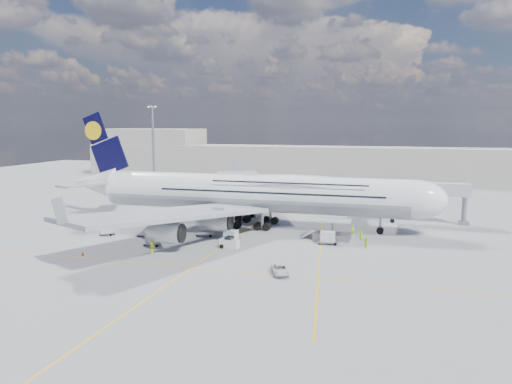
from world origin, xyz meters
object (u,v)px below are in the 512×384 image
(dolly_back, at_px, (107,230))
(dolly_nose_far, at_px, (328,237))
(dolly_row_a, at_px, (152,240))
(cone_wing_right_outer, at_px, (83,254))
(cone_wing_left_outer, at_px, (198,203))
(crew_loader, at_px, (366,244))
(light_mast, at_px, (153,149))
(baggage_tug, at_px, (229,243))
(crew_nose, at_px, (353,231))
(cone_wing_right_inner, at_px, (211,234))
(airliner, at_px, (253,192))
(dolly_nose_near, at_px, (231,235))
(catering_truck_outer, at_px, (207,195))
(cone_tail, at_px, (84,222))
(jet_bridge, at_px, (408,191))
(crew_van, at_px, (361,235))
(catering_truck_inner, at_px, (245,208))
(dolly_row_c, at_px, (205,234))
(crew_wing, at_px, (174,236))
(service_van, at_px, (280,270))
(cone_wing_left_inner, at_px, (219,214))
(crew_tug, at_px, (152,247))
(cargo_loader, at_px, (331,233))
(cone_nose, at_px, (399,226))
(dolly_row_b, at_px, (146,230))

(dolly_back, relative_size, dolly_nose_far, 0.86)
(dolly_row_a, height_order, cone_wing_right_outer, dolly_row_a)
(dolly_back, height_order, cone_wing_left_outer, dolly_back)
(crew_loader, bearing_deg, light_mast, 167.82)
(baggage_tug, height_order, cone_wing_right_outer, baggage_tug)
(crew_nose, relative_size, cone_wing_right_inner, 3.04)
(airliner, distance_m, dolly_nose_near, 14.21)
(baggage_tug, distance_m, catering_truck_outer, 49.58)
(light_mast, bearing_deg, cone_tail, -82.24)
(jet_bridge, distance_m, dolly_back, 59.64)
(dolly_nose_near, bearing_deg, crew_van, 28.43)
(catering_truck_inner, bearing_deg, dolly_row_c, -85.00)
(airliner, relative_size, crew_loader, 42.92)
(light_mast, xyz_separation_m, crew_loader, (63.28, -47.22, -12.28))
(crew_loader, distance_m, cone_wing_left_outer, 55.52)
(jet_bridge, height_order, cone_wing_right_inner, jet_bridge)
(light_mast, xyz_separation_m, catering_truck_outer, (19.67, -8.38, -11.43))
(dolly_back, relative_size, cone_wing_right_inner, 5.49)
(catering_truck_inner, height_order, crew_wing, catering_truck_inner)
(service_van, bearing_deg, cone_wing_left_inner, 99.86)
(dolly_back, bearing_deg, dolly_nose_far, -25.06)
(dolly_back, distance_m, crew_loader, 46.90)
(crew_van, relative_size, cone_wing_right_outer, 2.63)
(cone_wing_left_inner, bearing_deg, crew_wing, -87.48)
(catering_truck_inner, xyz_separation_m, crew_tug, (-4.74, -34.50, -0.84))
(cone_wing_left_inner, bearing_deg, airliner, -40.75)
(baggage_tug, relative_size, cone_wing_right_outer, 5.41)
(catering_truck_outer, relative_size, cone_wing_left_outer, 11.50)
(catering_truck_inner, height_order, cone_wing_right_outer, catering_truck_inner)
(cargo_loader, distance_m, catering_truck_outer, 50.18)
(dolly_row_c, bearing_deg, baggage_tug, -57.78)
(cone_nose, bearing_deg, service_van, -112.79)
(dolly_back, xyz_separation_m, crew_wing, (13.93, -0.59, -0.15))
(crew_van, bearing_deg, cone_wing_right_inner, 46.99)
(light_mast, xyz_separation_m, dolly_row_c, (34.20, -45.77, -12.83))
(crew_loader, relative_size, cone_nose, 3.81)
(dolly_nose_far, distance_m, crew_wing, 26.81)
(jet_bridge, height_order, dolly_back, jet_bridge)
(catering_truck_inner, distance_m, crew_van, 30.80)
(cone_wing_right_inner, bearing_deg, cargo_loader, 7.49)
(baggage_tug, bearing_deg, cone_wing_left_outer, 126.26)
(light_mast, bearing_deg, dolly_back, -71.80)
(cone_nose, bearing_deg, cone_wing_left_inner, 176.84)
(catering_truck_outer, bearing_deg, cone_wing_right_inner, -71.41)
(jet_bridge, distance_m, dolly_row_b, 52.46)
(service_van, bearing_deg, cargo_loader, 58.75)
(crew_van, bearing_deg, dolly_row_a, 61.01)
(cargo_loader, xyz_separation_m, cone_wing_right_inner, (-21.66, -2.85, -0.98))
(baggage_tug, bearing_deg, crew_nose, 46.13)
(cargo_loader, bearing_deg, cone_nose, 51.27)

